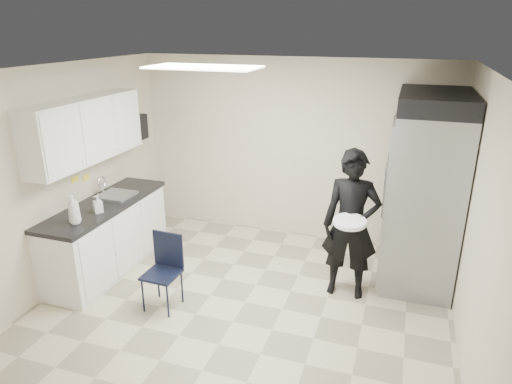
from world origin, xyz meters
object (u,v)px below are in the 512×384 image
(lower_counter, at_px, (108,237))
(man_tuxedo, at_px, (351,225))
(commercial_fridge, at_px, (424,198))
(folding_chair, at_px, (161,275))

(lower_counter, relative_size, man_tuxedo, 1.09)
(lower_counter, xyz_separation_m, commercial_fridge, (3.78, 1.07, 0.62))
(commercial_fridge, height_order, folding_chair, commercial_fridge)
(commercial_fridge, xyz_separation_m, folding_chair, (-2.67, -1.65, -0.64))
(lower_counter, distance_m, man_tuxedo, 3.07)
(lower_counter, height_order, folding_chair, lower_counter)
(man_tuxedo, bearing_deg, folding_chair, -155.68)
(lower_counter, xyz_separation_m, folding_chair, (1.11, -0.57, -0.02))
(commercial_fridge, bearing_deg, lower_counter, -164.12)
(lower_counter, relative_size, folding_chair, 2.30)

